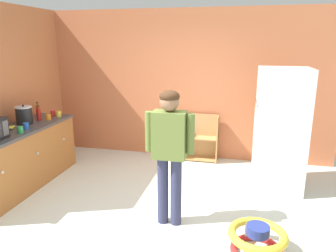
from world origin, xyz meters
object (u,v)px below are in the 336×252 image
Objects in this scene: green_cup at (20,130)px; orange_cup at (48,117)px; red_cup at (53,113)px; standing_person at (169,146)px; baby_walker at (257,240)px; yellow_cup at (59,114)px; bookshelf at (193,140)px; amber_bottle at (38,111)px; crock_pot at (24,115)px; refrigerator at (280,130)px; blue_cup at (26,126)px; ketchup_bottle at (39,114)px; banana_bunch at (11,127)px; kitchen_counter at (19,159)px.

green_cup and orange_cup have the same top height.
red_cup is (-0.16, 1.04, 0.00)m from green_cup.
standing_person is 2.67× the size of baby_walker.
standing_person reaches higher than yellow_cup.
green_cup is (-3.19, 0.67, 0.79)m from baby_walker.
red_cup reaches higher than bookshelf.
orange_cup is (0.32, -0.20, -0.05)m from amber_bottle.
yellow_cup is at bearing 65.76° from crock_pot.
crock_pot is at bearing -171.88° from refrigerator.
crock_pot reaches higher than blue_cup.
ketchup_bottle is at bearing 105.44° from blue_cup.
yellow_cup is (0.04, 0.24, 0.00)m from orange_cup.
standing_person is 2.59m from crock_pot.
green_cup reaches higher than banana_bunch.
yellow_cup is (-0.04, 1.02, 0.00)m from green_cup.
orange_cup is at bearing -72.19° from red_cup.
kitchen_counter is at bearing -161.38° from blue_cup.
amber_bottle reaches higher than red_cup.
baby_walker is 3.76m from crock_pot.
bookshelf is 8.95× the size of red_cup.
orange_cup is (0.13, 0.62, 0.50)m from kitchen_counter.
kitchen_counter is at bearing -76.95° from amber_bottle.
yellow_cup reaches higher than bookshelf.
baby_walker is (3.39, -0.83, -0.29)m from kitchen_counter.
refrigerator is 18.74× the size of yellow_cup.
standing_person is at bearing -23.09° from ketchup_bottle.
standing_person is 2.59m from yellow_cup.
blue_cup is at bearing 167.37° from standing_person.
banana_bunch is 1.67× the size of green_cup.
standing_person reaches higher than baby_walker.
crock_pot reaches higher than banana_bunch.
ketchup_bottle reaches higher than orange_cup.
standing_person is at bearing -10.81° from kitchen_counter.
banana_bunch is (-2.40, -1.76, 0.55)m from bookshelf.
blue_cup is (-2.24, 0.50, -0.03)m from standing_person.
kitchen_counter is 0.78m from ketchup_bottle.
red_cup is (-0.10, 0.84, 0.00)m from blue_cup.
banana_bunch is 1.67× the size of red_cup.
refrigerator is at bearing 0.66° from amber_bottle.
blue_cup is at bearing -83.27° from red_cup.
refrigerator reaches higher than crock_pot.
green_cup is (0.28, -0.48, -0.09)m from crock_pot.
red_cup is at bearing 16.30° from amber_bottle.
ketchup_bottle is (-0.00, 0.56, 0.55)m from kitchen_counter.
amber_bottle is (-2.57, 1.27, 0.02)m from standing_person.
banana_bunch is 1.67× the size of orange_cup.
bookshelf reaches higher than baby_walker.
kitchen_counter is 3.58× the size of baby_walker.
baby_walker is at bearing -27.66° from yellow_cup.
baby_walker is at bearing -18.25° from crock_pot.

